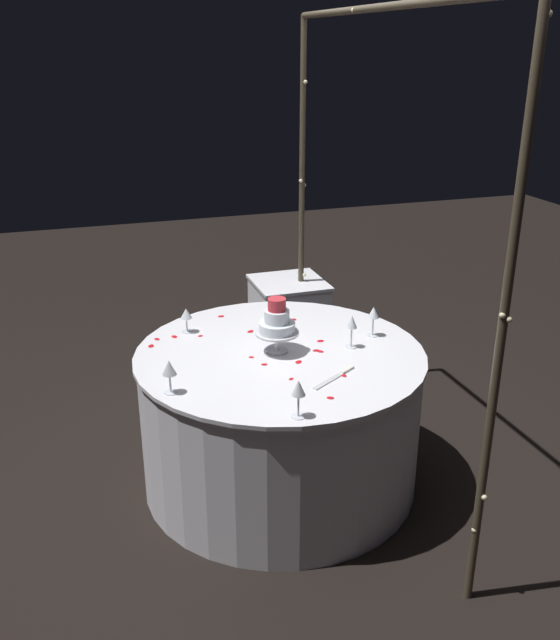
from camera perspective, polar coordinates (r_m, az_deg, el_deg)
The scene contains 32 objects.
ground_plane at distance 3.81m, azimuth -0.00°, elevation -12.97°, with size 12.00×12.00×0.00m, color black.
decorative_arch at distance 3.38m, azimuth 8.10°, elevation 10.63°, with size 2.17×0.05×2.35m.
main_table at distance 3.61m, azimuth -0.00°, elevation -8.08°, with size 1.46×1.46×0.75m.
side_table at distance 4.65m, azimuth 0.72°, elevation -1.02°, with size 0.46×0.46×0.73m.
tiered_cake at distance 3.38m, azimuth -0.26°, elevation -0.24°, with size 0.22×0.22×0.28m.
wine_glass_0 at distance 3.67m, azimuth -7.79°, elevation 0.43°, with size 0.06×0.06×0.13m.
wine_glass_1 at distance 3.46m, azimuth 5.98°, elevation -0.33°, with size 0.06×0.06×0.17m.
wine_glass_2 at distance 2.80m, azimuth 1.55°, elevation -5.81°, with size 0.06×0.06×0.17m.
wine_glass_3 at distance 3.03m, azimuth -9.17°, elevation -4.04°, with size 0.06×0.06×0.16m.
wine_glass_4 at distance 3.61m, azimuth 7.77°, elevation 0.49°, with size 0.06×0.06×0.16m.
cake_knife at distance 3.19m, azimuth 4.73°, elevation -4.67°, with size 0.17×0.26×0.01m.
rose_petal_0 at distance 3.59m, azimuth 0.65°, elevation -1.51°, with size 0.03×0.02×0.00m, color red.
rose_petal_1 at distance 3.89m, azimuth -4.93°, elevation 0.32°, with size 0.04×0.03×0.00m, color red.
rose_petal_2 at distance 3.63m, azimuth -0.46°, elevation -1.24°, with size 0.03×0.02×0.00m, color red.
rose_petal_3 at distance 3.44m, azimuth 3.36°, elevation -2.61°, with size 0.04×0.03×0.00m, color red.
rose_petal_4 at distance 3.68m, azimuth 0.34°, elevation -0.90°, with size 0.03×0.02×0.00m, color red.
rose_petal_5 at distance 3.71m, azimuth 0.63°, elevation -0.70°, with size 0.03×0.02×0.00m, color red.
rose_petal_6 at distance 3.65m, azimuth -8.77°, elevation -1.37°, with size 0.04×0.03×0.00m, color red.
rose_petal_7 at distance 3.45m, azimuth 2.99°, elevation -2.53°, with size 0.03×0.02×0.00m, color red.
rose_petal_8 at distance 3.16m, azimuth 0.93°, elevation -4.91°, with size 0.03×0.02×0.00m, color red.
rose_petal_9 at distance 3.84m, azimuth 1.19°, elevation 0.05°, with size 0.03×0.02×0.00m, color red.
rose_petal_10 at distance 3.30m, azimuth -1.32°, elevation -3.70°, with size 0.03×0.02×0.00m, color red.
rose_petal_11 at distance 3.64m, azimuth -10.18°, elevation -1.57°, with size 0.03×0.02×0.00m, color red.
rose_petal_12 at distance 3.21m, azimuth 5.31°, elevation -4.60°, with size 0.03×0.02×0.00m, color red.
rose_petal_13 at distance 3.01m, azimuth 4.20°, elevation -6.46°, with size 0.03×0.02×0.00m, color red.
rose_petal_14 at distance 3.56m, azimuth 3.38°, elevation -1.74°, with size 0.04×0.03×0.00m, color red.
rose_petal_15 at distance 3.38m, azimuth -2.39°, elevation -3.10°, with size 0.03×0.02×0.00m, color red.
rose_petal_16 at distance 3.68m, azimuth -2.47°, elevation -0.95°, with size 0.04×0.03×0.00m, color red.
rose_petal_17 at distance 3.33m, azimuth 1.55°, elevation -3.50°, with size 0.04×0.03×0.00m, color red.
rose_petal_18 at distance 3.56m, azimuth -10.66°, elevation -2.13°, with size 0.04×0.03×0.00m, color red.
rose_petal_19 at distance 3.64m, azimuth -6.63°, elevation -1.32°, with size 0.03×0.02×0.00m, color red.
rose_petal_20 at distance 3.83m, azimuth 0.83°, elevation 0.05°, with size 0.04×0.03×0.00m, color red.
Camera 1 is at (2.97, -0.97, 2.18)m, focal length 38.55 mm.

